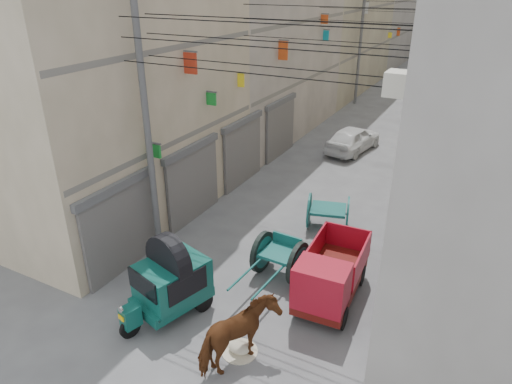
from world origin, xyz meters
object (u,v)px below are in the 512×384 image
Objects in this scene: tonga_cart at (280,257)px; distant_car_grey at (451,82)px; distant_car_green at (444,69)px; mini_truck at (328,281)px; horse at (239,336)px; feed_sack at (240,347)px; auto_rickshaw at (170,279)px; second_cart at (328,211)px; distant_car_white at (353,139)px.

tonga_cart reaches higher than distant_car_grey.
distant_car_grey is 0.82× the size of distant_car_green.
tonga_cart is 1.88m from mini_truck.
feed_sack is at bearing -42.04° from horse.
horse is 0.53× the size of distant_car_grey.
auto_rickshaw is at bearing 169.54° from feed_sack.
tonga_cart is 0.93× the size of mini_truck.
tonga_cart is at bearing 156.34° from mini_truck.
second_cart is at bearing -67.55° from horse.
auto_rickshaw is 2.53m from feed_sack.
feed_sack is at bearing 106.66° from distant_car_white.
second_cart is at bearing 88.54° from tonga_cart.
distant_car_white reaches higher than feed_sack.
mini_truck is at bearing -90.95° from horse.
second_cart is at bearing 91.60° from feed_sack.
distant_car_grey is at bearing 88.33° from feed_sack.
auto_rickshaw is 0.68× the size of distant_car_white.
horse is at bearing -81.92° from distant_car_grey.
auto_rickshaw is 37.50m from distant_car_green.
distant_car_grey reaches higher than feed_sack.
distant_car_grey is at bearing 87.71° from mini_truck.
mini_truck is at bearing -79.96° from distant_car_grey.
distant_car_green is at bearing 90.40° from feed_sack.
distant_car_grey is (0.76, 32.82, -0.22)m from horse.
horse is at bearing -1.13° from auto_rickshaw.
horse is (0.19, -0.34, 0.70)m from feed_sack.
distant_car_green is at bearing 92.96° from tonga_cart.
mini_truck is at bearing 113.76° from distant_car_white.
second_cart is 0.46× the size of distant_car_grey.
mini_truck reaches higher than feed_sack.
auto_rickshaw reaches higher than distant_car_grey.
distant_car_grey is at bearing -71.90° from horse.
distant_car_green is (-1.54, 35.27, -0.17)m from mini_truck.
distant_car_white is (-3.06, 12.38, -0.16)m from mini_truck.
mini_truck is (1.75, -0.66, 0.16)m from tonga_cart.
mini_truck reaches higher than distant_car_green.
distant_car_grey is (2.73, 17.50, -0.05)m from distant_car_white.
feed_sack is (2.31, -0.43, -0.92)m from auto_rickshaw.
mini_truck is at bearing -85.77° from second_cart.
feed_sack is at bearing 93.69° from distant_car_green.
tonga_cart is at bearing -83.38° from distant_car_grey.
distant_car_green is (-1.21, 5.38, 0.04)m from distant_car_grey.
auto_rickshaw reaches higher than second_cart.
feed_sack is (0.19, -6.72, -0.54)m from second_cart.
distant_car_white is (-1.97, 15.32, -0.17)m from horse.
distant_car_green is (-0.45, 38.21, -0.18)m from horse.
feed_sack is 15.09m from distant_car_white.
second_cart is 8.41m from distant_car_white.
auto_rickshaw reaches higher than mini_truck.
horse reaches higher than distant_car_grey.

